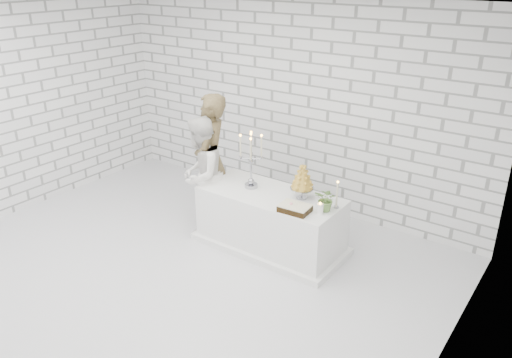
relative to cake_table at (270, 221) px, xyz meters
name	(u,v)px	position (x,y,z in m)	size (l,w,h in m)	color
ground	(174,271)	(-0.60, -1.14, -0.38)	(6.00, 5.00, 0.01)	silver
ceiling	(154,6)	(-0.60, -1.14, 2.62)	(6.00, 5.00, 0.01)	white
wall_back	(290,104)	(-0.60, 1.36, 1.12)	(6.00, 0.01, 3.00)	white
wall_left	(11,109)	(-3.60, -1.14, 1.12)	(0.01, 5.00, 3.00)	white
wall_right	(450,234)	(2.40, -1.14, 1.12)	(0.01, 5.00, 3.00)	white
cake_table	(270,221)	(0.00, 0.00, 0.00)	(1.80, 0.80, 0.75)	white
groom	(211,161)	(-1.03, 0.09, 0.55)	(0.67, 0.44, 1.84)	#473A24
bride	(201,175)	(-1.03, -0.13, 0.42)	(0.77, 0.60, 1.58)	white
candelabra	(251,161)	(-0.31, 0.01, 0.74)	(0.29, 0.29, 0.73)	#92929B
croquembouche	(302,181)	(0.38, 0.11, 0.60)	(0.29, 0.29, 0.45)	#A67E2F
chocolate_cake	(295,208)	(0.50, -0.24, 0.42)	(0.34, 0.25, 0.08)	black
pillar_candle	(320,209)	(0.75, -0.11, 0.44)	(0.08, 0.08, 0.12)	white
extra_taper	(337,195)	(0.84, 0.12, 0.54)	(0.06, 0.06, 0.32)	beige
flowers	(327,199)	(0.78, -0.01, 0.52)	(0.26, 0.22, 0.29)	#356C2E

